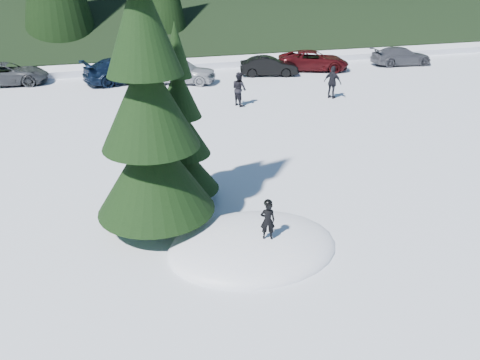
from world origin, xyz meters
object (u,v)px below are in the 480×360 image
object	(u,v)px
car_2	(6,74)
car_6	(313,60)
adult_0	(239,89)
car_4	(179,71)
spruce_short	(181,136)
spruce_tall	(149,113)
adult_1	(333,82)
car_5	(269,66)
car_3	(126,70)
car_7	(401,56)
child_skier	(268,220)

from	to	relation	value
car_2	car_6	distance (m)	19.52
adult_0	car_6	bearing A→B (deg)	-68.40
car_4	spruce_short	bearing A→B (deg)	-165.57
spruce_tall	adult_1	xyz separation A→B (m)	(10.98, 10.93, -2.45)
adult_1	car_2	xyz separation A→B (m)	(-17.32, 8.54, -0.21)
adult_0	adult_1	bearing A→B (deg)	-112.78
car_4	car_6	bearing A→B (deg)	-59.66
spruce_short	car_5	xyz separation A→B (m)	(8.65, 15.81, -1.49)
spruce_tall	spruce_short	size ratio (longest dim) A/B	1.60
car_5	car_3	bearing A→B (deg)	99.30
spruce_tall	car_7	world-z (taller)	spruce_tall
spruce_tall	car_4	size ratio (longest dim) A/B	1.93
car_2	car_3	bearing A→B (deg)	-98.37
adult_0	car_4	xyz separation A→B (m)	(-2.08, 5.78, -0.10)
car_4	child_skier	bearing A→B (deg)	-159.45
spruce_short	adult_1	size ratio (longest dim) A/B	3.09
car_2	car_5	bearing A→B (deg)	-94.76
car_4	car_6	distance (m)	9.49
car_7	spruce_tall	bearing A→B (deg)	137.54
adult_1	car_7	distance (m)	11.19
car_6	spruce_tall	bearing A→B (deg)	164.84
car_3	car_7	size ratio (longest dim) A/B	1.20
child_skier	car_6	size ratio (longest dim) A/B	0.21
car_4	car_7	size ratio (longest dim) A/B	1.03
car_2	car_7	size ratio (longest dim) A/B	1.10
child_skier	car_5	xyz separation A→B (m)	(7.20, 19.39, -0.37)
adult_0	car_3	xyz separation A→B (m)	(-5.12, 6.94, -0.11)
spruce_short	child_skier	bearing A→B (deg)	-68.06
spruce_short	adult_0	xyz separation A→B (m)	(4.76, 9.68, -1.25)
spruce_tall	car_5	distance (m)	19.91
adult_0	car_3	size ratio (longest dim) A/B	0.33
car_2	car_3	size ratio (longest dim) A/B	0.92
car_2	car_4	world-z (taller)	car_4
spruce_short	car_5	size ratio (longest dim) A/B	1.44
child_skier	car_6	distance (m)	22.72
car_4	car_6	size ratio (longest dim) A/B	0.93
car_2	car_3	distance (m)	7.12
adult_0	car_4	size ratio (longest dim) A/B	0.39
car_3	spruce_tall	bearing A→B (deg)	163.94
spruce_short	child_skier	size ratio (longest dim) A/B	5.30
child_skier	adult_1	world-z (taller)	adult_1
adult_1	car_3	bearing A→B (deg)	20.86
adult_1	spruce_short	bearing A→B (deg)	98.97
spruce_tall	car_3	xyz separation A→B (m)	(0.64, 18.02, -2.57)
spruce_short	car_6	distance (m)	20.49
child_skier	adult_0	world-z (taller)	adult_0
spruce_short	spruce_tall	bearing A→B (deg)	-125.54
adult_1	car_3	distance (m)	12.55
car_3	car_4	bearing A→B (deg)	-125.00
car_2	car_5	xyz separation A→B (m)	(15.99, -2.26, -0.05)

